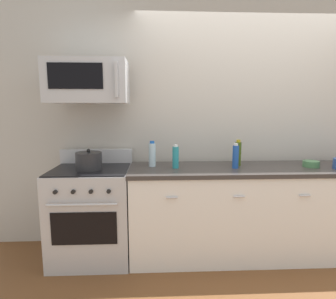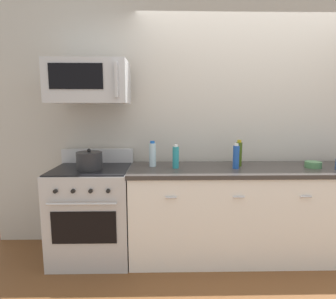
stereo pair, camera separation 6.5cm
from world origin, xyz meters
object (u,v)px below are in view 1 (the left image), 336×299
object	(u,v)px
range_oven	(92,213)
stockpot	(89,161)
bottle_water_clear	(152,154)
bottle_olive_oil	(238,153)
bottle_soda_blue	(236,156)
bottle_dish_soap	(176,157)
bowl_green_glaze	(311,164)
microwave	(88,82)

from	to	relation	value
range_oven	stockpot	distance (m)	0.54
range_oven	bottle_water_clear	distance (m)	0.83
bottle_olive_oil	bottle_water_clear	size ratio (longest dim) A/B	1.03
bottle_soda_blue	stockpot	world-z (taller)	bottle_soda_blue
bottle_water_clear	stockpot	bearing A→B (deg)	-167.77
bottle_dish_soap	stockpot	distance (m)	0.83
bottle_soda_blue	bottle_water_clear	xyz separation A→B (m)	(-0.82, 0.12, 0.01)
bottle_dish_soap	stockpot	bearing A→B (deg)	-176.97
bowl_green_glaze	bottle_soda_blue	bearing A→B (deg)	-178.08
stockpot	bottle_dish_soap	bearing A→B (deg)	3.03
bottle_soda_blue	bottle_dish_soap	xyz separation A→B (m)	(-0.58, 0.03, -0.01)
range_oven	microwave	xyz separation A→B (m)	(0.00, 0.04, 1.28)
bottle_water_clear	bowl_green_glaze	xyz separation A→B (m)	(1.59, -0.10, -0.09)
bottle_soda_blue	range_oven	bearing A→B (deg)	178.21
bottle_soda_blue	bottle_dish_soap	distance (m)	0.59
microwave	stockpot	xyz separation A→B (m)	(-0.00, -0.10, -0.74)
bottle_dish_soap	bottle_water_clear	bearing A→B (deg)	159.46
bottle_soda_blue	bottle_dish_soap	world-z (taller)	bottle_soda_blue
range_oven	bottle_dish_soap	xyz separation A→B (m)	(0.83, -0.01, 0.56)
microwave	bottle_water_clear	distance (m)	0.93
bottle_soda_blue	bottle_olive_oil	bearing A→B (deg)	63.17
bottle_soda_blue	bowl_green_glaze	size ratio (longest dim) A/B	1.57
range_oven	bottle_olive_oil	bearing A→B (deg)	2.92
bottle_olive_oil	bottle_water_clear	xyz separation A→B (m)	(-0.88, 0.00, -0.00)
bowl_green_glaze	range_oven	bearing A→B (deg)	179.53
bottle_water_clear	bottle_dish_soap	distance (m)	0.25
range_oven	microwave	world-z (taller)	microwave
stockpot	bottle_soda_blue	bearing A→B (deg)	0.37
bottle_dish_soap	bowl_green_glaze	bearing A→B (deg)	-0.37
bottle_water_clear	bowl_green_glaze	size ratio (longest dim) A/B	1.65
bottle_soda_blue	stockpot	xyz separation A→B (m)	(-1.42, -0.01, -0.03)
range_oven	bottle_soda_blue	bearing A→B (deg)	-1.79
microwave	bottle_water_clear	size ratio (longest dim) A/B	2.87
bottle_water_clear	bowl_green_glaze	bearing A→B (deg)	-3.42
bottle_olive_oil	bottle_dish_soap	distance (m)	0.65
microwave	bottle_dish_soap	distance (m)	1.10
bowl_green_glaze	bottle_olive_oil	bearing A→B (deg)	172.59
bottle_water_clear	range_oven	bearing A→B (deg)	-172.70
range_oven	bottle_dish_soap	size ratio (longest dim) A/B	4.60
bottle_soda_blue	bottle_olive_oil	xyz separation A→B (m)	(0.06, 0.12, 0.01)
bottle_water_clear	bottle_dish_soap	bearing A→B (deg)	-20.54
microwave	bowl_green_glaze	world-z (taller)	microwave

